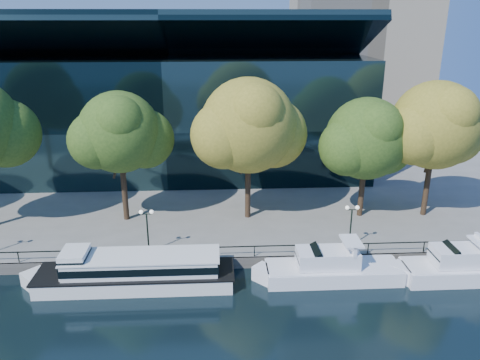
{
  "coord_description": "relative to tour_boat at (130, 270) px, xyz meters",
  "views": [
    {
      "loc": [
        1.82,
        -32.77,
        20.64
      ],
      "look_at": [
        4.0,
        8.0,
        6.37
      ],
      "focal_mm": 35.0,
      "sensor_mm": 36.0,
      "label": 1
    }
  ],
  "objects": [
    {
      "name": "promenade",
      "position": [
        5.22,
        35.64,
        -0.89
      ],
      "size": [
        90.0,
        67.08,
        1.0
      ],
      "color": "slate",
      "rests_on": "ground"
    },
    {
      "name": "cruiser_near",
      "position": [
        16.05,
        0.0,
        -0.29
      ],
      "size": [
        12.3,
        3.17,
        3.56
      ],
      "color": "white",
      "rests_on": "ground"
    },
    {
      "name": "ground",
      "position": [
        5.22,
        -0.74,
        -1.39
      ],
      "size": [
        160.0,
        160.0,
        0.0
      ],
      "primitive_type": "plane",
      "color": "black",
      "rests_on": "ground"
    },
    {
      "name": "lamp_2",
      "position": [
        18.9,
        3.76,
        2.59
      ],
      "size": [
        1.26,
        0.36,
        4.03
      ],
      "color": "black",
      "rests_on": "promenade"
    },
    {
      "name": "cruiser_far",
      "position": [
        26.94,
        -0.47,
        -0.22
      ],
      "size": [
        11.32,
        3.14,
        3.7
      ],
      "color": "white",
      "rests_on": "ground"
    },
    {
      "name": "tree_2",
      "position": [
        -2.08,
        11.09,
        8.57
      ],
      "size": [
        9.92,
        8.14,
        13.1
      ],
      "color": "black",
      "rests_on": "promenade"
    },
    {
      "name": "convention_building",
      "position": [
        1.22,
        31.05,
        7.11
      ],
      "size": [
        50.0,
        24.57,
        21.43
      ],
      "color": "black",
      "rests_on": "ground"
    },
    {
      "name": "tree_5",
      "position": [
        28.89,
        10.6,
        8.97
      ],
      "size": [
        10.97,
        8.99,
        13.94
      ],
      "color": "black",
      "rests_on": "promenade"
    },
    {
      "name": "tour_boat",
      "position": [
        0.0,
        0.0,
        0.0
      ],
      "size": [
        17.26,
        3.85,
        3.28
      ],
      "color": "white",
      "rests_on": "ground"
    },
    {
      "name": "tree_4",
      "position": [
        22.15,
        10.8,
        7.67
      ],
      "size": [
        10.22,
        8.38,
        12.32
      ],
      "color": "black",
      "rests_on": "promenade"
    },
    {
      "name": "railing",
      "position": [
        5.22,
        2.51,
        0.55
      ],
      "size": [
        88.2,
        0.08,
        0.99
      ],
      "color": "black",
      "rests_on": "promenade"
    },
    {
      "name": "lamp_1",
      "position": [
        0.98,
        3.76,
        2.59
      ],
      "size": [
        1.26,
        0.36,
        4.03
      ],
      "color": "black",
      "rests_on": "promenade"
    },
    {
      "name": "tree_3",
      "position": [
        10.42,
        10.99,
        9.05
      ],
      "size": [
        11.7,
        9.59,
        14.33
      ],
      "color": "black",
      "rests_on": "promenade"
    }
  ]
}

